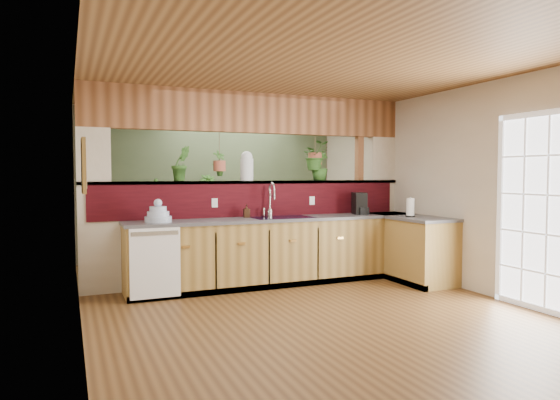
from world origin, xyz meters
name	(u,v)px	position (x,y,z in m)	size (l,w,h in m)	color
ground	(295,302)	(0.00, 0.00, 0.00)	(4.60, 7.00, 0.01)	#513419
ceiling	(295,75)	(0.00, 0.00, 2.60)	(4.60, 7.00, 0.01)	brown
wall_back	(213,184)	(0.00, 3.50, 1.30)	(4.60, 0.02, 2.60)	beige
wall_left	(79,193)	(-2.30, 0.00, 1.30)	(0.02, 7.00, 2.60)	beige
wall_right	(453,188)	(2.30, 0.00, 1.30)	(0.02, 7.00, 2.60)	beige
pass_through_partition	(257,195)	(0.03, 1.35, 1.19)	(4.60, 0.21, 2.60)	beige
pass_through_ledge	(254,182)	(0.00, 1.35, 1.37)	(4.60, 0.21, 0.04)	brown
header_beam	(254,113)	(0.00, 1.35, 2.33)	(4.60, 0.15, 0.55)	brown
sage_backwall	(213,184)	(0.00, 3.48, 1.30)	(4.55, 0.02, 2.55)	#506545
countertop	(324,249)	(0.84, 0.87, 0.45)	(4.14, 1.52, 0.90)	olive
dishwasher	(155,263)	(-1.48, 0.66, 0.46)	(0.58, 0.03, 0.82)	white
navy_sink	(282,223)	(0.25, 0.98, 0.82)	(0.82, 0.50, 0.18)	black
french_door	(535,214)	(2.27, -1.30, 1.05)	(0.06, 1.02, 2.16)	white
framed_print	(84,166)	(-2.27, -0.80, 1.55)	(0.04, 0.35, 0.45)	olive
faucet	(271,198)	(0.16, 1.13, 1.15)	(0.21, 0.21, 0.47)	#B7B7B2
dish_stack	(158,215)	(-1.40, 0.94, 0.99)	(0.32, 0.32, 0.28)	#AABBDB
soap_dispenser	(247,211)	(-0.20, 1.12, 0.99)	(0.08, 0.08, 0.18)	#362013
coffee_maker	(360,204)	(1.50, 1.01, 1.04)	(0.17, 0.28, 0.31)	black
paper_towel	(410,208)	(1.89, 0.35, 1.02)	(0.13, 0.13, 0.27)	black
glass_jar	(247,166)	(-0.11, 1.35, 1.59)	(0.18, 0.18, 0.41)	silver
ledge_plant_left	(181,164)	(-1.02, 1.35, 1.62)	(0.25, 0.20, 0.46)	#2B581E
ledge_plant_right	(320,166)	(1.02, 1.35, 1.60)	(0.24, 0.24, 0.43)	#2B581E
hanging_plant_a	(219,155)	(-0.50, 1.35, 1.74)	(0.22, 0.18, 0.53)	brown
hanging_plant_b	(315,143)	(0.95, 1.35, 1.93)	(0.41, 0.37, 0.55)	brown
shelving_console	(183,232)	(-0.60, 3.25, 0.50)	(1.43, 0.38, 0.95)	black
shelf_plant_a	(155,191)	(-1.06, 3.25, 1.20)	(0.23, 0.16, 0.44)	#2B581E
shelf_plant_b	(207,189)	(-0.17, 3.25, 1.22)	(0.28, 0.28, 0.50)	#2B581E
floor_plant	(307,239)	(1.36, 2.45, 0.36)	(0.65, 0.56, 0.72)	#2B581E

